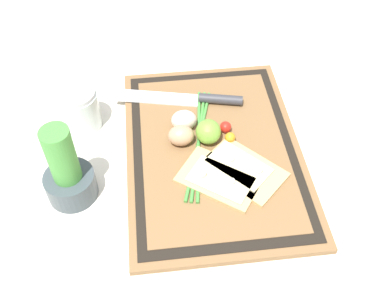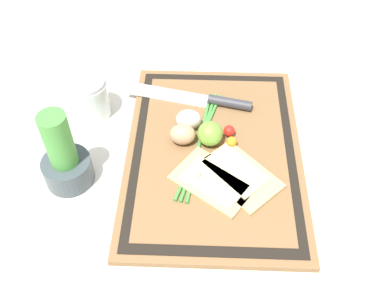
# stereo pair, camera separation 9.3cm
# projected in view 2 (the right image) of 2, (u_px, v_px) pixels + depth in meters

# --- Properties ---
(ground_plane) EXTENTS (6.00, 6.00, 0.00)m
(ground_plane) POSITION_uv_depth(u_px,v_px,m) (214.00, 155.00, 0.95)
(ground_plane) COLOR silver
(cutting_board) EXTENTS (0.52, 0.37, 0.02)m
(cutting_board) POSITION_uv_depth(u_px,v_px,m) (214.00, 153.00, 0.95)
(cutting_board) COLOR brown
(cutting_board) RESTS_ON ground_plane
(pizza_slice_near) EXTENTS (0.18, 0.18, 0.02)m
(pizza_slice_near) POSITION_uv_depth(u_px,v_px,m) (238.00, 175.00, 0.89)
(pizza_slice_near) COLOR tan
(pizza_slice_near) RESTS_ON cutting_board
(pizza_slice_far) EXTENTS (0.17, 0.19, 0.02)m
(pizza_slice_far) POSITION_uv_depth(u_px,v_px,m) (212.00, 181.00, 0.88)
(pizza_slice_far) COLOR tan
(pizza_slice_far) RESTS_ON cutting_board
(knife) EXTENTS (0.10, 0.30, 0.02)m
(knife) POSITION_uv_depth(u_px,v_px,m) (209.00, 100.00, 1.03)
(knife) COLOR silver
(knife) RESTS_ON cutting_board
(egg_brown) EXTENTS (0.04, 0.06, 0.04)m
(egg_brown) POSITION_uv_depth(u_px,v_px,m) (183.00, 134.00, 0.94)
(egg_brown) COLOR tan
(egg_brown) RESTS_ON cutting_board
(egg_pink) EXTENTS (0.04, 0.06, 0.04)m
(egg_pink) POSITION_uv_depth(u_px,v_px,m) (189.00, 120.00, 0.97)
(egg_pink) COLOR beige
(egg_pink) RESTS_ON cutting_board
(lime) EXTENTS (0.05, 0.05, 0.05)m
(lime) POSITION_uv_depth(u_px,v_px,m) (210.00, 134.00, 0.93)
(lime) COLOR #70A838
(lime) RESTS_ON cutting_board
(cherry_tomato_red) EXTENTS (0.03, 0.03, 0.03)m
(cherry_tomato_red) POSITION_uv_depth(u_px,v_px,m) (229.00, 131.00, 0.96)
(cherry_tomato_red) COLOR red
(cherry_tomato_red) RESTS_ON cutting_board
(cherry_tomato_yellow) EXTENTS (0.02, 0.02, 0.02)m
(cherry_tomato_yellow) POSITION_uv_depth(u_px,v_px,m) (232.00, 142.00, 0.94)
(cherry_tomato_yellow) COLOR orange
(cherry_tomato_yellow) RESTS_ON cutting_board
(scallion_bunch) EXTENTS (0.31, 0.09, 0.01)m
(scallion_bunch) POSITION_uv_depth(u_px,v_px,m) (200.00, 143.00, 0.95)
(scallion_bunch) COLOR #47933D
(scallion_bunch) RESTS_ON cutting_board
(herb_pot) EXTENTS (0.10, 0.10, 0.18)m
(herb_pot) POSITION_uv_depth(u_px,v_px,m) (65.00, 159.00, 0.86)
(herb_pot) COLOR #3D474C
(herb_pot) RESTS_ON ground_plane
(sauce_jar) EXTENTS (0.09, 0.09, 0.10)m
(sauce_jar) POSITION_uv_depth(u_px,v_px,m) (90.00, 100.00, 1.00)
(sauce_jar) COLOR silver
(sauce_jar) RESTS_ON ground_plane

